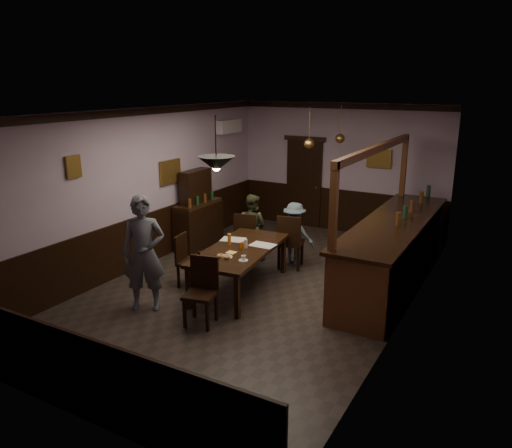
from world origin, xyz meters
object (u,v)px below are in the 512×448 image
Objects in this scene: person_seated_left at (252,226)px; pendant_brass_mid at (309,144)px; chair_far_right at (290,240)px; chair_near at (202,287)px; soda_can at (242,246)px; sideboard at (198,216)px; chair_far_left at (246,235)px; person_seated_right at (294,234)px; coffee_cup at (244,258)px; pendant_brass_far at (340,139)px; pendant_iron at (216,164)px; person_standing at (144,254)px; dining_table at (240,252)px; chair_side at (187,258)px; bar_counter at (393,251)px.

pendant_brass_mid is (0.93, 0.60, 1.64)m from person_seated_left.
chair_far_right is 1.06× the size of chair_near.
chair_far_right is 8.85× the size of soda_can.
sideboard is at bearing -167.50° from pendant_brass_mid.
person_seated_left reaches higher than soda_can.
person_seated_right is at bearing -169.29° from chair_far_left.
person_seated_left is at bearing 109.97° from coffee_cup.
chair_far_left is 1.25× the size of pendant_brass_far.
pendant_iron reaches higher than chair_near.
person_standing is (-1.04, -0.05, 0.36)m from chair_near.
chair_side is at bearing -161.14° from dining_table.
person_standing is 1.64m from soda_can.
soda_can is at bearing 66.11° from chair_far_right.
dining_table is 2.29× the size of chair_near.
chair_far_left is at bearing 21.70° from person_seated_right.
bar_counter is 2.59m from pendant_brass_mid.
chair_side is at bearing -164.77° from soda_can.
person_seated_right reaches higher than soda_can.
chair_side is (-0.32, -1.52, -0.05)m from chair_far_left.
person_seated_left is (-0.94, 0.18, 0.08)m from chair_far_right.
chair_near is 2.91m from person_seated_right.
pendant_brass_mid is (1.21, 3.45, 1.38)m from person_standing.
person_standing is at bearing 65.91° from person_seated_right.
person_seated_left is at bearing -94.88° from chair_far_left.
chair_far_right is at bearing -173.19° from bar_counter.
bar_counter is (2.13, 1.58, -0.20)m from soda_can.
chair_far_right reaches higher than chair_near.
chair_near is 12.56× the size of coffee_cup.
person_seated_right is at bearing 178.28° from bar_counter.
person_standing is 4.26m from bar_counter.
bar_counter reaches higher than person_seated_left.
chair_far_right is at bearing 83.92° from pendant_iron.
person_standing is at bearing -69.49° from sideboard.
person_seated_left is (0.28, 2.85, -0.25)m from person_standing.
person_standing is 3.91m from pendant_brass_mid.
person_standing is 1.48× the size of person_seated_right.
coffee_cup is (0.37, -0.50, 0.11)m from dining_table.
pendant_iron is (-2.11, -2.33, 1.69)m from bar_counter.
pendant_iron is at bearing -83.49° from dining_table.
chair_far_right is 13.28× the size of coffee_cup.
soda_can is at bearing -143.54° from bar_counter.
soda_can is at bearing -83.36° from chair_side.
dining_table is 19.16× the size of soda_can.
chair_far_right reaches higher than coffee_cup.
coffee_cup is (0.23, 0.81, 0.25)m from chair_near.
chair_far_right is 1.90m from bar_counter.
chair_far_left is at bearing -7.42° from chair_far_right.
coffee_cup is 0.54m from soda_can.
dining_table is 2.65m from pendant_brass_mid.
soda_can is 0.03× the size of bar_counter.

